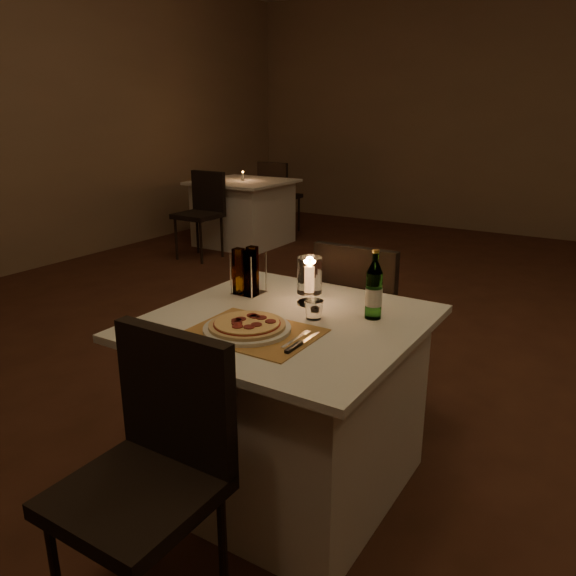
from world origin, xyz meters
The scene contains 18 objects.
floor centered at (0.00, 0.00, -0.01)m, with size 8.00×10.00×0.02m, color #482417.
wall_back centered at (0.00, 5.01, 1.50)m, with size 8.00×0.02×3.00m, color #876A4E.
main_table centered at (-0.07, -0.75, 0.37)m, with size 1.00×1.00×0.74m.
chair_near centered at (-0.07, -1.46, 0.55)m, with size 0.42×0.42×0.90m.
chair_far centered at (-0.07, -0.04, 0.55)m, with size 0.42×0.42×0.90m.
placemat centered at (-0.09, -0.93, 0.74)m, with size 0.45×0.34×0.00m, color #B57F3E.
plate centered at (-0.12, -0.93, 0.75)m, with size 0.32×0.32×0.01m, color white.
pizza centered at (-0.12, -0.93, 0.77)m, with size 0.28×0.28×0.02m.
fork centered at (0.07, -0.90, 0.75)m, with size 0.02×0.18×0.00m.
knife centered at (0.11, -0.96, 0.75)m, with size 0.02×0.22×0.01m.
tumbler centered at (0.02, -0.69, 0.78)m, with size 0.07×0.07×0.07m, color white, non-canonical shape.
water_bottle centered at (0.21, -0.56, 0.85)m, with size 0.07×0.07×0.27m.
hurricane_candle centered at (-0.08, -0.55, 0.86)m, with size 0.10×0.10×0.20m.
cruet_caddy centered at (-0.37, -0.58, 0.84)m, with size 0.12×0.12×0.21m.
neighbor_table_left centered at (-2.87, 2.77, 0.37)m, with size 1.00×1.00×0.74m.
neighbor_chair_la centered at (-2.87, 2.06, 0.55)m, with size 0.42×0.42×0.90m.
neighbor_chair_lb centered at (-2.87, 3.49, 0.55)m, with size 0.42×0.42×0.90m.
neighbor_candle_left centered at (-2.87, 2.77, 0.79)m, with size 0.03×0.03×0.11m.
Camera 1 is at (1.01, -2.46, 1.51)m, focal length 35.00 mm.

